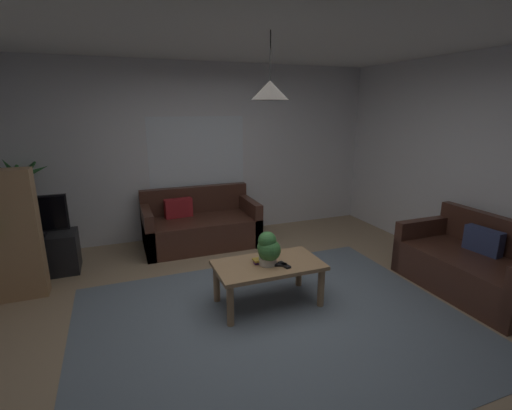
{
  "coord_description": "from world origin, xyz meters",
  "views": [
    {
      "loc": [
        -1.28,
        -3.0,
        2.01
      ],
      "look_at": [
        0.0,
        0.3,
        1.05
      ],
      "focal_mm": 25.69,
      "sensor_mm": 36.0,
      "label": 1
    }
  ],
  "objects_px": {
    "couch_under_window": "(200,227)",
    "couch_right_side": "(473,268)",
    "book_on_table_0": "(260,262)",
    "book_on_table_1": "(259,260)",
    "coffee_table": "(268,270)",
    "bookshelf_corner": "(1,237)",
    "remote_on_table_1": "(279,265)",
    "tv_stand": "(38,255)",
    "potted_palm_corner": "(25,210)",
    "pendant_lamp": "(270,90)",
    "remote_on_table_0": "(284,265)",
    "potted_plant_on_table": "(268,248)",
    "tv": "(32,216)"
  },
  "relations": [
    {
      "from": "remote_on_table_0",
      "to": "tv",
      "type": "relative_size",
      "value": 0.2
    },
    {
      "from": "book_on_table_0",
      "to": "book_on_table_1",
      "type": "bearing_deg",
      "value": 179.51
    },
    {
      "from": "book_on_table_0",
      "to": "potted_palm_corner",
      "type": "bearing_deg",
      "value": 138.53
    },
    {
      "from": "tv_stand",
      "to": "book_on_table_1",
      "type": "bearing_deg",
      "value": -35.75
    },
    {
      "from": "remote_on_table_0",
      "to": "couch_under_window",
      "type": "bearing_deg",
      "value": 90.52
    },
    {
      "from": "couch_under_window",
      "to": "book_on_table_0",
      "type": "xyz_separation_m",
      "value": [
        0.2,
        -1.89,
        0.2
      ]
    },
    {
      "from": "tv_stand",
      "to": "pendant_lamp",
      "type": "distance_m",
      "value": 3.44
    },
    {
      "from": "potted_palm_corner",
      "to": "coffee_table",
      "type": "bearing_deg",
      "value": -41.06
    },
    {
      "from": "book_on_table_0",
      "to": "tv_stand",
      "type": "xyz_separation_m",
      "value": [
        -2.27,
        1.62,
        -0.22
      ]
    },
    {
      "from": "tv",
      "to": "potted_palm_corner",
      "type": "xyz_separation_m",
      "value": [
        -0.18,
        0.56,
        -0.06
      ]
    },
    {
      "from": "couch_right_side",
      "to": "tv_stand",
      "type": "height_order",
      "value": "couch_right_side"
    },
    {
      "from": "potted_plant_on_table",
      "to": "bookshelf_corner",
      "type": "distance_m",
      "value": 2.75
    },
    {
      "from": "potted_palm_corner",
      "to": "pendant_lamp",
      "type": "height_order",
      "value": "pendant_lamp"
    },
    {
      "from": "potted_plant_on_table",
      "to": "potted_palm_corner",
      "type": "height_order",
      "value": "potted_palm_corner"
    },
    {
      "from": "book_on_table_0",
      "to": "book_on_table_1",
      "type": "height_order",
      "value": "book_on_table_1"
    },
    {
      "from": "coffee_table",
      "to": "bookshelf_corner",
      "type": "height_order",
      "value": "bookshelf_corner"
    },
    {
      "from": "book_on_table_1",
      "to": "remote_on_table_1",
      "type": "relative_size",
      "value": 0.77
    },
    {
      "from": "book_on_table_0",
      "to": "remote_on_table_0",
      "type": "bearing_deg",
      "value": -37.72
    },
    {
      "from": "bookshelf_corner",
      "to": "remote_on_table_1",
      "type": "bearing_deg",
      "value": -24.45
    },
    {
      "from": "book_on_table_0",
      "to": "book_on_table_1",
      "type": "distance_m",
      "value": 0.03
    },
    {
      "from": "book_on_table_1",
      "to": "couch_under_window",
      "type": "bearing_deg",
      "value": 95.67
    },
    {
      "from": "couch_under_window",
      "to": "bookshelf_corner",
      "type": "distance_m",
      "value": 2.44
    },
    {
      "from": "pendant_lamp",
      "to": "tv_stand",
      "type": "bearing_deg",
      "value": 144.73
    },
    {
      "from": "potted_plant_on_table",
      "to": "pendant_lamp",
      "type": "bearing_deg",
      "value": 57.69
    },
    {
      "from": "book_on_table_0",
      "to": "tv",
      "type": "distance_m",
      "value": 2.79
    },
    {
      "from": "tv_stand",
      "to": "tv",
      "type": "height_order",
      "value": "tv"
    },
    {
      "from": "tv",
      "to": "potted_palm_corner",
      "type": "height_order",
      "value": "potted_palm_corner"
    },
    {
      "from": "book_on_table_1",
      "to": "potted_palm_corner",
      "type": "height_order",
      "value": "potted_palm_corner"
    },
    {
      "from": "remote_on_table_0",
      "to": "potted_palm_corner",
      "type": "height_order",
      "value": "potted_palm_corner"
    },
    {
      "from": "couch_right_side",
      "to": "tv_stand",
      "type": "bearing_deg",
      "value": -115.8
    },
    {
      "from": "tv",
      "to": "book_on_table_0",
      "type": "bearing_deg",
      "value": -35.22
    },
    {
      "from": "couch_under_window",
      "to": "couch_right_side",
      "type": "height_order",
      "value": "same"
    },
    {
      "from": "couch_under_window",
      "to": "potted_palm_corner",
      "type": "distance_m",
      "value": 2.3
    },
    {
      "from": "book_on_table_0",
      "to": "book_on_table_1",
      "type": "relative_size",
      "value": 1.08
    },
    {
      "from": "bookshelf_corner",
      "to": "pendant_lamp",
      "type": "bearing_deg",
      "value": -23.29
    },
    {
      "from": "potted_plant_on_table",
      "to": "tv_stand",
      "type": "xyz_separation_m",
      "value": [
        -2.33,
        1.69,
        -0.38
      ]
    },
    {
      "from": "pendant_lamp",
      "to": "couch_under_window",
      "type": "bearing_deg",
      "value": 98.17
    },
    {
      "from": "book_on_table_0",
      "to": "potted_palm_corner",
      "type": "xyz_separation_m",
      "value": [
        -2.45,
        2.16,
        0.22
      ]
    },
    {
      "from": "tv_stand",
      "to": "coffee_table",
      "type": "bearing_deg",
      "value": -35.27
    },
    {
      "from": "couch_right_side",
      "to": "potted_plant_on_table",
      "type": "relative_size",
      "value": 4.33
    },
    {
      "from": "book_on_table_1",
      "to": "remote_on_table_0",
      "type": "bearing_deg",
      "value": -35.84
    },
    {
      "from": "pendant_lamp",
      "to": "couch_right_side",
      "type": "bearing_deg",
      "value": -13.99
    },
    {
      "from": "tv",
      "to": "pendant_lamp",
      "type": "height_order",
      "value": "pendant_lamp"
    },
    {
      "from": "book_on_table_0",
      "to": "remote_on_table_1",
      "type": "relative_size",
      "value": 0.83
    },
    {
      "from": "book_on_table_1",
      "to": "potted_plant_on_table",
      "type": "distance_m",
      "value": 0.17
    },
    {
      "from": "couch_under_window",
      "to": "potted_plant_on_table",
      "type": "relative_size",
      "value": 4.68
    },
    {
      "from": "couch_under_window",
      "to": "coffee_table",
      "type": "bearing_deg",
      "value": -81.83
    },
    {
      "from": "couch_under_window",
      "to": "coffee_table",
      "type": "relative_size",
      "value": 1.49
    },
    {
      "from": "couch_under_window",
      "to": "couch_right_side",
      "type": "bearing_deg",
      "value": -44.65
    },
    {
      "from": "remote_on_table_0",
      "to": "tv_stand",
      "type": "height_order",
      "value": "tv_stand"
    }
  ]
}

